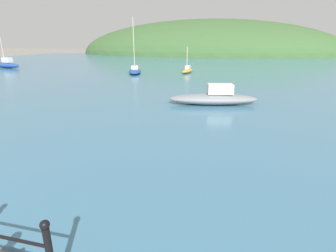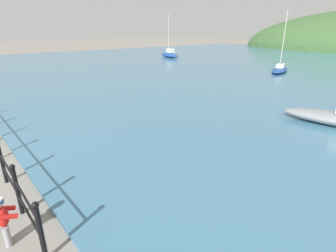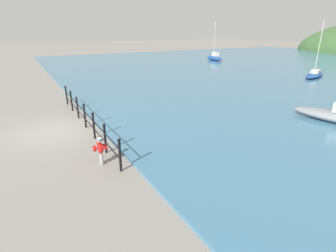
# 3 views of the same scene
# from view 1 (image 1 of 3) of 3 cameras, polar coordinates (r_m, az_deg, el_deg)

# --- Properties ---
(water) EXTENTS (80.00, 60.00, 0.10)m
(water) POSITION_cam_1_polar(r_m,az_deg,el_deg) (33.60, 1.81, 12.63)
(water) COLOR teal
(water) RESTS_ON ground
(far_hillside) EXTENTS (64.49, 35.47, 16.36)m
(far_hillside) POSITION_cam_1_polar(r_m,az_deg,el_deg) (68.37, 8.45, 15.18)
(far_hillside) COLOR #3D6033
(far_hillside) RESTS_ON ground
(boat_far_right) EXTENTS (2.67, 4.64, 5.30)m
(boat_far_right) POSITION_cam_1_polar(r_m,az_deg,el_deg) (27.52, -7.23, 11.91)
(boat_far_right) COLOR #1E4793
(boat_far_right) RESTS_ON water
(boat_blue_hull) EXTENTS (1.06, 2.80, 2.56)m
(boat_blue_hull) POSITION_cam_1_polar(r_m,az_deg,el_deg) (27.50, 4.23, 12.00)
(boat_blue_hull) COLOR gold
(boat_blue_hull) RESTS_ON water
(boat_red_dinghy) EXTENTS (4.72, 2.22, 5.68)m
(boat_red_dinghy) POSITION_cam_1_polar(r_m,az_deg,el_deg) (37.94, -31.73, 11.35)
(boat_red_dinghy) COLOR #1E4793
(boat_red_dinghy) RESTS_ON water
(boat_white_sailboat) EXTENTS (4.70, 2.22, 1.05)m
(boat_white_sailboat) POSITION_cam_1_polar(r_m,az_deg,el_deg) (13.76, 9.94, 6.07)
(boat_white_sailboat) COLOR gray
(boat_white_sailboat) RESTS_ON water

